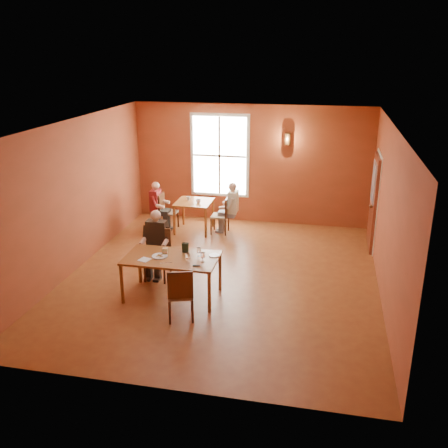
% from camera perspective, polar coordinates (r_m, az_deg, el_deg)
% --- Properties ---
extents(ground, '(6.00, 7.00, 0.01)m').
position_cam_1_polar(ground, '(9.92, -0.24, -6.10)').
color(ground, brown).
rests_on(ground, ground).
extents(wall_back, '(6.00, 0.04, 3.00)m').
position_cam_1_polar(wall_back, '(12.70, 3.10, 6.80)').
color(wall_back, brown).
rests_on(wall_back, ground).
extents(wall_front, '(6.00, 0.04, 3.00)m').
position_cam_1_polar(wall_front, '(6.23, -7.10, -7.25)').
color(wall_front, brown).
rests_on(wall_front, ground).
extents(wall_left, '(0.04, 7.00, 3.00)m').
position_cam_1_polar(wall_left, '(10.40, -16.66, 3.12)').
color(wall_left, brown).
rests_on(wall_left, ground).
extents(wall_right, '(0.04, 7.00, 3.00)m').
position_cam_1_polar(wall_right, '(9.24, 18.25, 0.94)').
color(wall_right, brown).
rests_on(wall_right, ground).
extents(ceiling, '(6.00, 7.00, 0.04)m').
position_cam_1_polar(ceiling, '(9.04, -0.27, 11.31)').
color(ceiling, white).
rests_on(ceiling, wall_back).
extents(window, '(1.36, 0.10, 1.96)m').
position_cam_1_polar(window, '(12.75, -0.51, 7.80)').
color(window, white).
rests_on(window, wall_back).
extents(door, '(0.12, 1.04, 2.10)m').
position_cam_1_polar(door, '(11.56, 16.66, 2.40)').
color(door, maroon).
rests_on(door, ground).
extents(wall_sconce, '(0.16, 0.16, 0.28)m').
position_cam_1_polar(wall_sconce, '(12.36, 7.27, 9.64)').
color(wall_sconce, brown).
rests_on(wall_sconce, wall_back).
extents(main_table, '(1.66, 0.93, 0.78)m').
position_cam_1_polar(main_table, '(9.08, -5.94, -6.04)').
color(main_table, brown).
rests_on(main_table, ground).
extents(chair_diner_main, '(0.44, 0.44, 0.99)m').
position_cam_1_polar(chair_diner_main, '(9.75, -7.61, -3.58)').
color(chair_diner_main, brown).
rests_on(chair_diner_main, ground).
extents(diner_main, '(0.51, 0.51, 1.28)m').
position_cam_1_polar(diner_main, '(9.67, -7.71, -2.84)').
color(diner_main, black).
rests_on(diner_main, ground).
extents(chair_empty, '(0.52, 0.52, 0.93)m').
position_cam_1_polar(chair_empty, '(8.34, -5.00, -7.84)').
color(chair_empty, '#3D2013').
rests_on(chair_empty, ground).
extents(plate_food, '(0.37, 0.37, 0.04)m').
position_cam_1_polar(plate_food, '(8.96, -7.36, -3.62)').
color(plate_food, white).
rests_on(plate_food, main_table).
extents(sandwich, '(0.10, 0.09, 0.11)m').
position_cam_1_polar(sandwich, '(9.02, -6.74, -3.17)').
color(sandwich, tan).
rests_on(sandwich, main_table).
extents(goblet_a, '(0.09, 0.09, 0.18)m').
position_cam_1_polar(goblet_a, '(8.88, -2.89, -3.18)').
color(goblet_a, white).
rests_on(goblet_a, main_table).
extents(goblet_b, '(0.10, 0.10, 0.19)m').
position_cam_1_polar(goblet_b, '(8.64, -2.46, -3.79)').
color(goblet_b, white).
rests_on(goblet_b, main_table).
extents(goblet_c, '(0.09, 0.09, 0.20)m').
position_cam_1_polar(goblet_c, '(8.61, -4.19, -3.88)').
color(goblet_c, white).
rests_on(goblet_c, main_table).
extents(menu_stand, '(0.12, 0.06, 0.19)m').
position_cam_1_polar(menu_stand, '(9.05, -4.44, -2.72)').
color(menu_stand, black).
rests_on(menu_stand, main_table).
extents(knife, '(0.19, 0.08, 0.00)m').
position_cam_1_polar(knife, '(8.70, -6.63, -4.44)').
color(knife, silver).
rests_on(knife, main_table).
extents(napkin, '(0.23, 0.23, 0.01)m').
position_cam_1_polar(napkin, '(8.87, -9.07, -4.05)').
color(napkin, white).
rests_on(napkin, main_table).
extents(side_plate, '(0.21, 0.21, 0.02)m').
position_cam_1_polar(side_plate, '(8.93, -1.13, -3.60)').
color(side_plate, silver).
rests_on(side_plate, main_table).
extents(sunglasses, '(0.13, 0.06, 0.02)m').
position_cam_1_polar(sunglasses, '(8.53, -3.17, -4.77)').
color(sunglasses, black).
rests_on(sunglasses, main_table).
extents(second_table, '(0.85, 0.85, 0.75)m').
position_cam_1_polar(second_table, '(12.27, -3.43, 0.89)').
color(second_table, '#8E5D32').
rests_on(second_table, ground).
extents(chair_diner_white, '(0.40, 0.40, 0.90)m').
position_cam_1_polar(chair_diner_white, '(12.10, -0.47, 1.02)').
color(chair_diner_white, '#602A14').
rests_on(chair_diner_white, ground).
extents(diner_white, '(0.49, 0.49, 1.21)m').
position_cam_1_polar(diner_white, '(12.05, -0.33, 1.72)').
color(diner_white, silver).
rests_on(diner_white, ground).
extents(chair_diner_maroon, '(0.40, 0.40, 0.91)m').
position_cam_1_polar(chair_diner_maroon, '(12.43, -6.34, 1.42)').
color(chair_diner_maroon, '#452811').
rests_on(chair_diner_maroon, ground).
extents(diner_maroon, '(0.47, 0.47, 1.18)m').
position_cam_1_polar(diner_maroon, '(12.40, -6.49, 2.02)').
color(diner_maroon, maroon).
rests_on(diner_maroon, ground).
extents(cup_a, '(0.14, 0.14, 0.09)m').
position_cam_1_polar(cup_a, '(12.03, -2.95, 2.63)').
color(cup_a, silver).
rests_on(cup_a, second_table).
extents(cup_b, '(0.10, 0.10, 0.09)m').
position_cam_1_polar(cup_b, '(12.27, -4.10, 2.94)').
color(cup_b, silver).
rests_on(cup_b, second_table).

